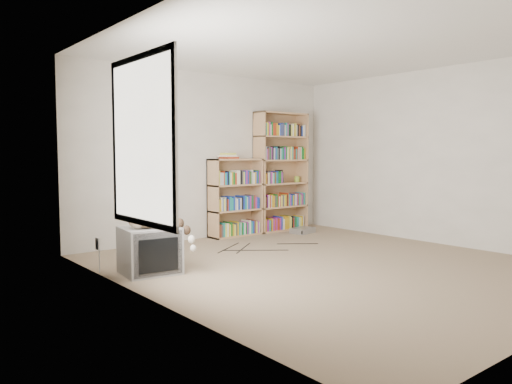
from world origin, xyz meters
TOP-DOWN VIEW (x-y plane):
  - floor at (0.00, 0.00)m, footprint 4.50×5.00m
  - wall_back at (0.00, 2.50)m, footprint 4.50×0.02m
  - wall_left at (-2.25, 0.00)m, footprint 0.02×5.00m
  - wall_right at (2.25, 0.00)m, footprint 0.02×5.00m
  - ceiling at (0.00, 0.00)m, footprint 4.50×5.00m
  - window at (-2.24, 0.20)m, footprint 0.02×1.22m
  - crt_tv at (-1.80, 0.96)m, footprint 0.63×0.58m
  - cat at (-1.77, 0.87)m, footprint 0.71×0.51m
  - bookcase_tall at (1.33, 2.36)m, footprint 0.98×0.30m
  - bookcase_short at (0.38, 2.36)m, footprint 0.88×0.30m
  - book_stack at (0.24, 2.34)m, footprint 0.21×0.27m
  - green_mug at (1.69, 2.34)m, footprint 0.09×0.09m
  - framed_print at (1.38, 2.44)m, footprint 0.16×0.05m
  - dvd_player at (1.39, 1.88)m, footprint 0.42×0.34m
  - wall_outlet at (-2.24, 1.30)m, footprint 0.01×0.08m
  - floor_cables at (0.12, 1.31)m, footprint 1.20×0.70m

SIDE VIEW (x-z plane):
  - floor at x=0.00m, z-range -0.01..0.01m
  - floor_cables at x=0.12m, z-range 0.00..0.01m
  - dvd_player at x=1.39m, z-range 0.00..0.09m
  - crt_tv at x=-1.80m, z-range 0.00..0.50m
  - wall_outlet at x=-2.24m, z-range 0.26..0.39m
  - bookcase_short at x=0.38m, z-range -0.05..1.15m
  - cat at x=-1.77m, z-range 0.31..0.88m
  - green_mug at x=1.69m, z-range 0.80..0.90m
  - framed_print at x=1.38m, z-range 0.80..1.01m
  - bookcase_tall at x=1.33m, z-range -0.05..1.91m
  - wall_back at x=0.00m, z-range 0.00..2.50m
  - wall_left at x=-2.25m, z-range 0.00..2.50m
  - wall_right at x=2.25m, z-range 0.00..2.50m
  - book_stack at x=0.24m, z-range 1.21..1.30m
  - window at x=-2.24m, z-range 0.64..2.16m
  - ceiling at x=0.00m, z-range 2.49..2.51m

